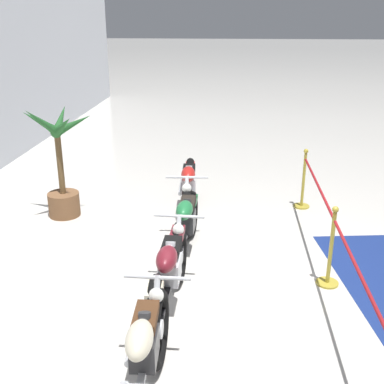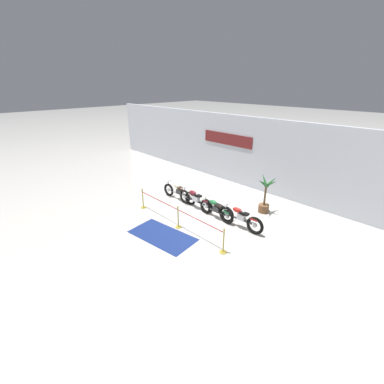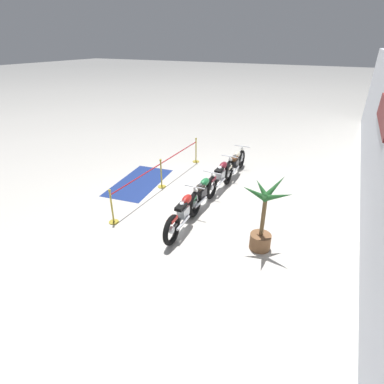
# 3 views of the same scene
# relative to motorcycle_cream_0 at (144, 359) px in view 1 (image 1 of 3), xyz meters

# --- Properties ---
(ground_plane) EXTENTS (120.00, 120.00, 0.00)m
(ground_plane) POSITION_rel_motorcycle_cream_0_xyz_m (2.08, -0.67, -0.46)
(ground_plane) COLOR silver
(motorcycle_cream_0) EXTENTS (2.43, 0.62, 0.95)m
(motorcycle_cream_0) POSITION_rel_motorcycle_cream_0_xyz_m (0.00, 0.00, 0.00)
(motorcycle_cream_0) COLOR black
(motorcycle_cream_0) RESTS_ON ground
(motorcycle_maroon_1) EXTENTS (2.37, 0.62, 0.96)m
(motorcycle_maroon_1) POSITION_rel_motorcycle_cream_0_xyz_m (1.31, -0.05, 0.02)
(motorcycle_maroon_1) COLOR black
(motorcycle_maroon_1) RESTS_ON ground
(motorcycle_green_2) EXTENTS (2.09, 0.62, 0.92)m
(motorcycle_green_2) POSITION_rel_motorcycle_cream_0_xyz_m (2.73, -0.09, -0.01)
(motorcycle_green_2) COLOR black
(motorcycle_green_2) RESTS_ON ground
(motorcycle_red_3) EXTENTS (2.28, 0.62, 0.98)m
(motorcycle_red_3) POSITION_rel_motorcycle_cream_0_xyz_m (4.06, -0.01, 0.02)
(motorcycle_red_3) COLOR black
(motorcycle_red_3) RESTS_ON ground
(potted_palm_left_of_row) EXTENTS (1.04, 1.17, 1.93)m
(potted_palm_left_of_row) POSITION_rel_motorcycle_cream_0_xyz_m (3.99, 2.09, 0.34)
(potted_palm_left_of_row) COLOR brown
(potted_palm_left_of_row) RESTS_ON ground
(stanchion_far_left) EXTENTS (5.39, 0.28, 1.05)m
(stanchion_far_left) POSITION_rel_motorcycle_cream_0_xyz_m (0.93, -1.94, 0.20)
(stanchion_far_left) COLOR gold
(stanchion_far_left) RESTS_ON ground
(stanchion_mid_left) EXTENTS (0.28, 0.28, 1.05)m
(stanchion_mid_left) POSITION_rel_motorcycle_cream_0_xyz_m (2.13, -1.94, -0.11)
(stanchion_mid_left) COLOR gold
(stanchion_mid_left) RESTS_ON ground
(stanchion_mid_right) EXTENTS (0.28, 0.28, 1.05)m
(stanchion_mid_right) POSITION_rel_motorcycle_cream_0_xyz_m (4.71, -1.94, -0.11)
(stanchion_mid_right) COLOR gold
(stanchion_mid_right) RESTS_ON ground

